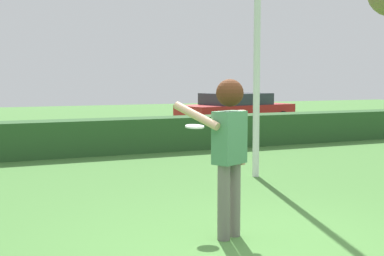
% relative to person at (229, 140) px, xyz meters
% --- Properties ---
extents(ground_plane, '(60.00, 60.00, 0.00)m').
position_rel_person_xyz_m(ground_plane, '(0.04, -0.41, -1.10)').
color(ground_plane, '#487E38').
extents(person, '(0.76, 0.63, 1.77)m').
position_rel_person_xyz_m(person, '(0.00, 0.00, 0.00)').
color(person, slate).
rests_on(person, ground).
extents(frisbee, '(0.24, 0.24, 0.04)m').
position_rel_person_xyz_m(frisbee, '(-0.03, 0.83, 0.08)').
color(frisbee, white).
extents(hedge_row, '(23.93, 0.90, 0.81)m').
position_rel_person_xyz_m(hedge_row, '(0.04, 7.22, -0.69)').
color(hedge_row, '#2C5629').
rests_on(hedge_row, ground).
extents(parked_car_red, '(4.44, 2.45, 1.25)m').
position_rel_person_xyz_m(parked_car_red, '(6.51, 11.57, -0.41)').
color(parked_car_red, '#B21E1E').
rests_on(parked_car_red, ground).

